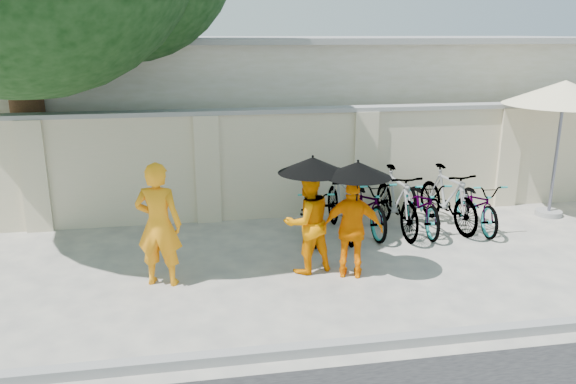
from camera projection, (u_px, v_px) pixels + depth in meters
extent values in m
plane|color=beige|center=(291.00, 287.00, 7.83)|extent=(80.00, 80.00, 0.00)
cube|color=gray|center=(318.00, 349.00, 6.21)|extent=(40.00, 0.16, 0.12)
cube|color=beige|center=(312.00, 164.00, 10.76)|extent=(20.00, 0.30, 2.00)
cube|color=silver|center=(319.00, 107.00, 14.36)|extent=(14.00, 6.00, 3.20)
cylinder|color=brown|center=(27.00, 102.00, 10.23)|extent=(0.60, 0.60, 4.40)
imported|color=orange|center=(159.00, 225.00, 7.72)|extent=(0.73, 0.58, 1.76)
imported|color=#FF8A00|center=(307.00, 222.00, 8.18)|extent=(0.89, 0.79, 1.54)
cylinder|color=black|center=(312.00, 191.00, 7.98)|extent=(0.02, 0.02, 0.77)
cone|color=black|center=(313.00, 165.00, 7.87)|extent=(0.99, 0.99, 0.23)
imported|color=#FF7F00|center=(353.00, 229.00, 8.00)|extent=(0.93, 0.61, 1.46)
cylinder|color=black|center=(357.00, 197.00, 7.79)|extent=(0.02, 0.02, 0.79)
cone|color=black|center=(358.00, 169.00, 7.69)|extent=(0.94, 0.94, 0.21)
cylinder|color=gray|center=(548.00, 213.00, 10.90)|extent=(0.49, 0.49, 0.10)
cylinder|color=slate|center=(556.00, 157.00, 10.60)|extent=(0.06, 0.06, 2.33)
cone|color=#F5E5B4|center=(565.00, 93.00, 10.27)|extent=(2.50, 2.50, 0.44)
imported|color=slate|center=(313.00, 211.00, 9.69)|extent=(0.77, 1.78, 0.91)
imported|color=slate|center=(341.00, 204.00, 9.72)|extent=(0.55, 1.90, 1.14)
imported|color=slate|center=(366.00, 204.00, 9.96)|extent=(0.77, 1.92, 0.99)
imported|color=slate|center=(396.00, 201.00, 9.88)|extent=(0.59, 1.93, 1.15)
imported|color=slate|center=(422.00, 204.00, 10.02)|extent=(0.76, 1.86, 0.96)
imported|color=slate|center=(448.00, 198.00, 10.13)|extent=(0.77, 1.91, 1.11)
imported|color=slate|center=(477.00, 204.00, 10.11)|extent=(0.71, 1.76, 0.91)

